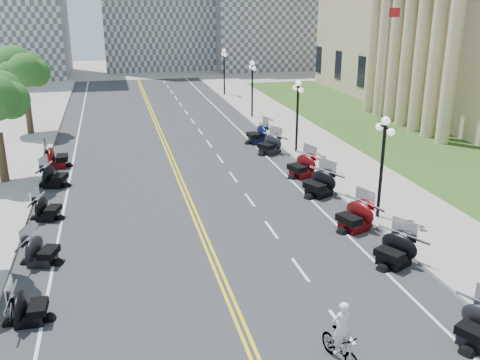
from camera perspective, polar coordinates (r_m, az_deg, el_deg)
ground at (r=20.90m, az=-1.98°, el=-10.52°), size 160.00×160.00×0.00m
road at (r=29.91m, az=-5.86°, el=-1.31°), size 16.00×90.00×0.01m
centerline_yellow_a at (r=29.89m, az=-6.09°, el=-1.32°), size 0.12×90.00×0.00m
centerline_yellow_b at (r=29.92m, az=-5.64°, el=-1.28°), size 0.12×90.00×0.00m
edge_line_north at (r=31.32m, az=5.80°, el=-0.36°), size 0.12×90.00×0.00m
edge_line_south at (r=29.82m, az=-18.14°, el=-2.23°), size 0.12×90.00×0.00m
lane_dash_5 at (r=18.52m, az=10.76°, el=-15.08°), size 0.12×2.00×0.00m
lane_dash_6 at (r=21.68m, az=6.45°, el=-9.47°), size 0.12×2.00×0.00m
lane_dash_7 at (r=25.08m, az=3.36°, el=-5.29°), size 0.12×2.00×0.00m
lane_dash_8 at (r=28.63m, az=1.05°, el=-2.12°), size 0.12×2.00×0.00m
lane_dash_9 at (r=32.29m, az=-0.73°, el=0.34°), size 0.12×2.00×0.00m
lane_dash_10 at (r=36.03m, az=-2.15°, el=2.29°), size 0.12×2.00×0.00m
lane_dash_11 at (r=39.81m, az=-3.30°, el=3.88°), size 0.12×2.00×0.00m
lane_dash_12 at (r=43.63m, az=-4.26°, el=5.19°), size 0.12×2.00×0.00m
lane_dash_13 at (r=47.49m, az=-5.06°, el=6.28°), size 0.12×2.00×0.00m
lane_dash_14 at (r=51.36m, az=-5.75°, el=7.21°), size 0.12×2.00×0.00m
lane_dash_15 at (r=55.25m, az=-6.34°, el=8.01°), size 0.12×2.00×0.00m
lane_dash_16 at (r=59.16m, az=-6.85°, el=8.70°), size 0.12×2.00×0.00m
lane_dash_17 at (r=63.08m, az=-7.31°, el=9.31°), size 0.12×2.00×0.00m
lane_dash_18 at (r=67.01m, az=-7.71°, el=9.84°), size 0.12×2.00×0.00m
lane_dash_19 at (r=70.94m, az=-8.07°, el=10.32°), size 0.12×2.00×0.00m
sidewalk_north at (r=32.84m, az=12.58°, el=0.31°), size 5.00×90.00×0.15m
lawn at (r=42.84m, az=16.43°, el=4.26°), size 9.00×60.00×0.10m
street_lamp_2 at (r=26.17m, az=14.86°, el=1.19°), size 0.50×1.20×4.90m
street_lamp_3 at (r=36.80m, az=6.12°, el=6.71°), size 0.50×1.20×4.90m
street_lamp_4 at (r=48.07m, az=1.31°, el=9.64°), size 0.50×1.20×4.90m
street_lamp_5 at (r=59.63m, az=-1.70°, el=11.42°), size 0.50×1.20×4.90m
flagpole at (r=45.64m, az=15.08°, el=11.58°), size 1.10×0.20×10.00m
tree_4 at (r=44.68m, az=-22.09°, el=10.39°), size 4.80×4.80×9.20m
motorcycle_n_5 at (r=22.47m, az=16.17°, el=-7.04°), size 2.79×2.79×1.45m
motorcycle_n_6 at (r=25.33m, az=12.14°, el=-3.62°), size 2.74×2.74×1.51m
motorcycle_n_7 at (r=29.34m, az=8.44°, el=-0.23°), size 2.94×2.94×1.54m
motorcycle_n_8 at (r=32.38m, az=6.60°, el=1.65°), size 2.77×2.77×1.52m
motorcycle_n_9 at (r=37.09m, az=3.14°, el=3.93°), size 2.83×2.83×1.48m
motorcycle_n_10 at (r=39.81m, az=1.90°, el=5.04°), size 2.39×2.39×1.55m
motorcycle_s_5 at (r=19.42m, az=-21.64°, el=-12.29°), size 1.86×1.86×1.27m
motorcycle_s_6 at (r=23.15m, az=-20.45°, el=-6.90°), size 2.37×2.37×1.32m
motorcycle_s_7 at (r=27.61m, az=-19.91°, el=-2.73°), size 2.21×2.21×1.26m
motorcycle_s_8 at (r=32.24m, az=-19.23°, el=0.53°), size 2.53×2.53×1.42m
motorcycle_s_9 at (r=35.91m, az=-19.02°, el=2.46°), size 2.23×2.23×1.53m
bicycle at (r=16.64m, az=10.67°, el=-17.17°), size 0.92×1.87×1.08m
cyclist_rider at (r=15.87m, az=10.98°, el=-13.06°), size 0.63×0.41×1.72m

